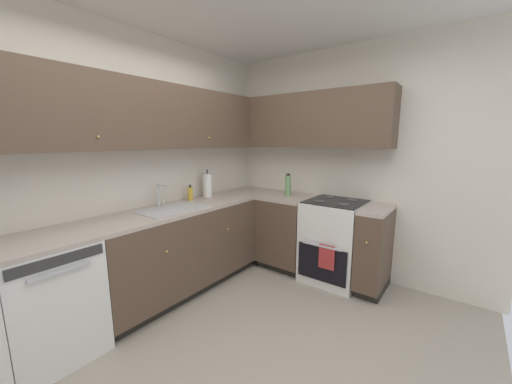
# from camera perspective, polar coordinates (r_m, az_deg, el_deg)

# --- Properties ---
(ground_plane) EXTENTS (3.87, 3.05, 0.02)m
(ground_plane) POSITION_cam_1_polar(r_m,az_deg,el_deg) (2.41, -2.27, -31.49)
(ground_plane) COLOR #A89E8E
(wall_back) EXTENTS (3.97, 0.05, 2.64)m
(wall_back) POSITION_cam_1_polar(r_m,az_deg,el_deg) (3.05, -25.80, 4.04)
(wall_back) COLOR silver
(wall_back) RESTS_ON ground_plane
(wall_right) EXTENTS (0.05, 3.15, 2.64)m
(wall_right) POSITION_cam_1_polar(r_m,az_deg,el_deg) (3.55, 18.05, 5.31)
(wall_right) COLOR silver
(wall_right) RESTS_ON ground_plane
(dishwasher) EXTENTS (0.60, 0.63, 0.88)m
(dishwasher) POSITION_cam_1_polar(r_m,az_deg,el_deg) (2.71, -35.90, -17.05)
(dishwasher) COLOR white
(dishwasher) RESTS_ON ground_plane
(lower_cabinets_back) EXTENTS (1.80, 0.62, 0.88)m
(lower_cabinets_back) POSITION_cam_1_polar(r_m,az_deg,el_deg) (3.21, -14.72, -11.12)
(lower_cabinets_back) COLOR brown
(lower_cabinets_back) RESTS_ON ground_plane
(countertop_back) EXTENTS (3.00, 0.60, 0.03)m
(countertop_back) POSITION_cam_1_polar(r_m,az_deg,el_deg) (3.07, -15.11, -3.24)
(countertop_back) COLOR #B7A89E
(countertop_back) RESTS_ON lower_cabinets_back
(lower_cabinets_right) EXTENTS (0.62, 1.48, 0.88)m
(lower_cabinets_right) POSITION_cam_1_polar(r_m,az_deg,el_deg) (3.56, 10.71, -8.83)
(lower_cabinets_right) COLOR brown
(lower_cabinets_right) RESTS_ON ground_plane
(countertop_right) EXTENTS (0.60, 1.48, 0.03)m
(countertop_right) POSITION_cam_1_polar(r_m,az_deg,el_deg) (3.43, 10.94, -1.67)
(countertop_right) COLOR #B7A89E
(countertop_right) RESTS_ON lower_cabinets_right
(oven_range) EXTENTS (0.68, 0.62, 1.07)m
(oven_range) POSITION_cam_1_polar(r_m,az_deg,el_deg) (3.45, 15.25, -9.23)
(oven_range) COLOR white
(oven_range) RESTS_ON ground_plane
(upper_cabinets_back) EXTENTS (2.68, 0.34, 0.62)m
(upper_cabinets_back) POSITION_cam_1_polar(r_m,az_deg,el_deg) (3.02, -20.10, 13.93)
(upper_cabinets_back) COLOR brown
(upper_cabinets_right) EXTENTS (0.32, 2.03, 0.62)m
(upper_cabinets_right) POSITION_cam_1_polar(r_m,az_deg,el_deg) (3.58, 9.53, 13.74)
(upper_cabinets_right) COLOR brown
(sink) EXTENTS (0.65, 0.40, 0.10)m
(sink) POSITION_cam_1_polar(r_m,az_deg,el_deg) (3.00, -16.12, -4.05)
(sink) COLOR #B7B7BC
(sink) RESTS_ON countertop_back
(faucet) EXTENTS (0.07, 0.16, 0.23)m
(faucet) POSITION_cam_1_polar(r_m,az_deg,el_deg) (3.13, -18.53, -0.24)
(faucet) COLOR silver
(faucet) RESTS_ON countertop_back
(soap_bottle) EXTENTS (0.06, 0.06, 0.18)m
(soap_bottle) POSITION_cam_1_polar(r_m,az_deg,el_deg) (3.38, -12.93, -0.28)
(soap_bottle) COLOR gold
(soap_bottle) RESTS_ON countertop_back
(paper_towel_roll) EXTENTS (0.11, 0.11, 0.34)m
(paper_towel_roll) POSITION_cam_1_polar(r_m,az_deg,el_deg) (3.52, -9.61, 1.34)
(paper_towel_roll) COLOR white
(paper_towel_roll) RESTS_ON countertop_back
(oil_bottle) EXTENTS (0.07, 0.07, 0.28)m
(oil_bottle) POSITION_cam_1_polar(r_m,az_deg,el_deg) (3.55, 6.38, 1.30)
(oil_bottle) COLOR #729E66
(oil_bottle) RESTS_ON countertop_right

